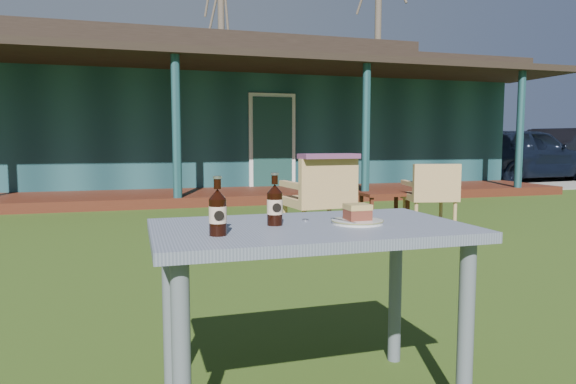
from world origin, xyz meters
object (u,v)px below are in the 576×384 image
object	(u,v)px
cake_slice	(357,212)
side_table	(384,197)
cola_bottle_near	(275,204)
cafe_table	(310,251)
cola_bottle_far	(218,212)
car_far	(565,153)
car_near	(524,154)
armchair_left	(321,194)
armchair_right	(432,191)
plate	(357,221)

from	to	relation	value
cake_slice	side_table	distance (m)	4.62
cake_slice	cola_bottle_near	distance (m)	0.33
cafe_table	cola_bottle_far	size ratio (longest dim) A/B	5.88
car_far	cola_bottle_far	bearing A→B (deg)	106.45
cake_slice	cola_bottle_far	distance (m)	0.58
car_near	armchair_left	distance (m)	10.11
car_far	armchair_right	xyz separation A→B (m)	(-8.92, -6.88, -0.28)
cola_bottle_near	side_table	world-z (taller)	cola_bottle_near
cafe_table	cola_bottle_far	bearing A→B (deg)	-162.47
cola_bottle_near	cola_bottle_far	xyz separation A→B (m)	(-0.24, -0.15, 0.00)
car_near	side_table	size ratio (longest dim) A/B	7.04
plate	armchair_left	distance (m)	3.40
car_near	cola_bottle_near	xyz separation A→B (m)	(-9.38, -9.35, 0.08)
cola_bottle_near	armchair_right	bearing A→B (deg)	50.54
armchair_left	armchair_right	world-z (taller)	armchair_left
car_far	armchair_right	bearing A→B (deg)	102.82
car_near	armchair_right	world-z (taller)	car_near
plate	armchair_left	size ratio (longest dim) A/B	0.23
cake_slice	armchair_right	distance (m)	4.56
car_far	car_near	bearing A→B (deg)	89.97
cafe_table	cake_slice	xyz separation A→B (m)	(0.19, -0.01, 0.15)
cola_bottle_far	side_table	size ratio (longest dim) A/B	0.34
plate	cola_bottle_near	world-z (taller)	cola_bottle_near
car_near	car_far	xyz separation A→B (m)	(2.54, 1.17, 0.00)
plate	side_table	size ratio (longest dim) A/B	0.34
cola_bottle_far	armchair_right	xyz separation A→B (m)	(3.24, 3.80, -0.36)
cafe_table	cola_bottle_near	xyz separation A→B (m)	(-0.13, 0.03, 0.18)
armchair_left	armchair_right	distance (m)	1.70
armchair_left	cafe_table	bearing A→B (deg)	-111.07
car_far	cola_bottle_far	distance (m)	16.18
car_near	cake_slice	xyz separation A→B (m)	(-9.05, -9.39, 0.05)
cola_bottle_far	armchair_left	distance (m)	3.71
cafe_table	cola_bottle_far	world-z (taller)	cola_bottle_far
car_far	cafe_table	bearing A→B (deg)	107.03
car_far	cola_bottle_near	size ratio (longest dim) A/B	21.57
cafe_table	cola_bottle_near	size ratio (longest dim) A/B	5.92
cake_slice	side_table	bearing A→B (deg)	61.34
car_near	plate	distance (m)	13.05
plate	cola_bottle_far	size ratio (longest dim) A/B	1.00
car_near	cake_slice	bearing A→B (deg)	130.36
car_far	armchair_left	distance (m)	12.86
cola_bottle_far	armchair_right	size ratio (longest dim) A/B	0.26
plate	cola_bottle_near	xyz separation A→B (m)	(-0.32, 0.05, 0.07)
car_far	cola_bottle_near	world-z (taller)	car_far
plate	side_table	world-z (taller)	plate
cola_bottle_far	side_table	world-z (taller)	cola_bottle_far
cake_slice	cola_bottle_near	world-z (taller)	cola_bottle_near
cafe_table	side_table	size ratio (longest dim) A/B	2.00
car_far	armchair_right	distance (m)	11.27
car_near	armchair_right	xyz separation A→B (m)	(-6.38, -5.71, -0.28)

